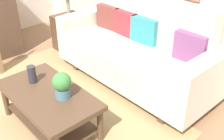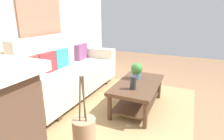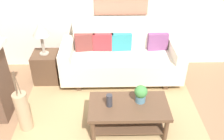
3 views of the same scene
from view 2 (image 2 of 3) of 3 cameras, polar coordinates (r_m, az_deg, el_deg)
ground_plane at (r=2.70m, az=14.29°, el=-15.38°), size 9.05×9.05×0.00m
wall_back at (r=3.40m, az=-24.80°, el=14.26°), size 5.05×0.10×2.70m
area_rug at (r=2.80m, az=3.91°, el=-13.46°), size 2.76×1.90×0.01m
couch at (r=3.34m, az=-13.87°, el=-0.80°), size 2.13×0.84×1.08m
throw_pillow_maroon at (r=2.90m, az=-24.09°, el=0.65°), size 0.37×0.16×0.32m
throw_pillow_crimson at (r=3.12m, az=-19.69°, el=2.21°), size 0.36×0.13×0.32m
throw_pillow_teal at (r=3.36m, az=-15.88°, el=3.54°), size 0.37×0.15×0.32m
throw_pillow_plum at (r=3.87m, az=-9.71°, el=5.66°), size 0.37×0.15×0.32m
coffee_table at (r=2.84m, az=8.01°, el=-6.11°), size 1.10×0.60×0.43m
tabletop_vase at (r=2.53m, az=6.63°, el=-3.99°), size 0.08×0.08×0.18m
potted_plant_tabletop at (r=2.93m, az=7.74°, el=-0.09°), size 0.18×0.18×0.26m
floor_vase_branch_a at (r=1.43m, az=-8.76°, el=-8.49°), size 0.03×0.02×0.36m
floor_vase_branch_b at (r=1.42m, az=-10.01°, el=-8.82°), size 0.04×0.02×0.36m
floor_vase_branch_c at (r=1.40m, az=-8.81°, el=-9.09°), size 0.01×0.04×0.36m
framed_painting at (r=3.51m, az=-21.46°, el=16.73°), size 0.97×0.03×0.81m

